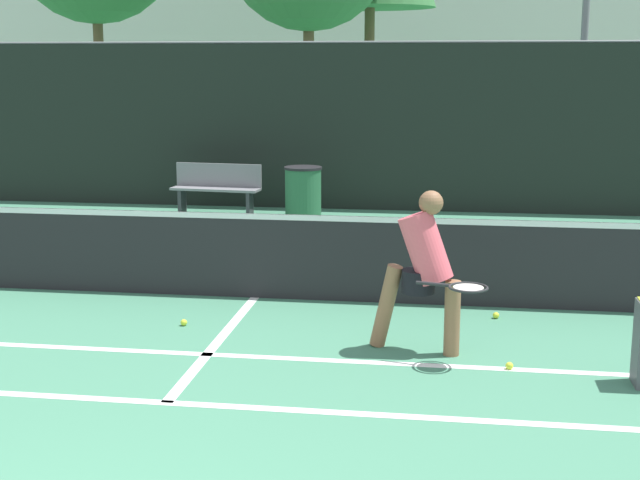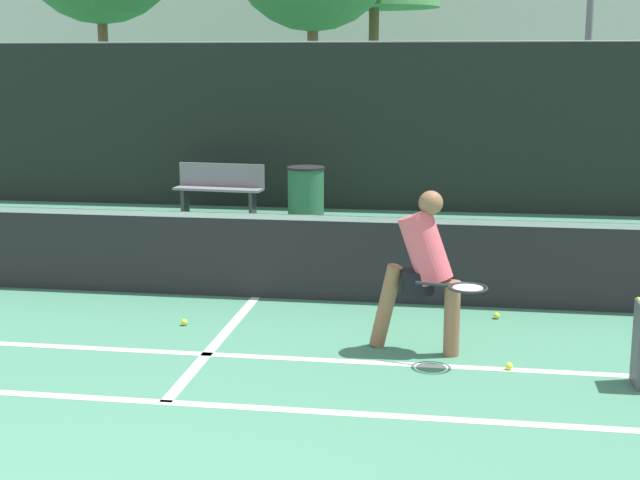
{
  "view_description": "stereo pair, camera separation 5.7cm",
  "coord_description": "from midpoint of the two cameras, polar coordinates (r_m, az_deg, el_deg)",
  "views": [
    {
      "loc": [
        2.13,
        -3.25,
        2.6
      ],
      "look_at": [
        0.93,
        4.81,
        0.95
      ],
      "focal_mm": 50.0,
      "sensor_mm": 36.0,
      "label": 1
    },
    {
      "loc": [
        2.18,
        -3.24,
        2.6
      ],
      "look_at": [
        0.93,
        4.81,
        0.95
      ],
      "focal_mm": 50.0,
      "sensor_mm": 36.0,
      "label": 2
    }
  ],
  "objects": [
    {
      "name": "net",
      "position": [
        9.86,
        -4.39,
        -0.82
      ],
      "size": [
        11.09,
        0.09,
        1.07
      ],
      "color": "slate",
      "rests_on": "ground"
    },
    {
      "name": "tennis_ball_scattered_0",
      "position": [
        9.02,
        -8.88,
        -5.24
      ],
      "size": [
        0.07,
        0.07,
        0.07
      ],
      "primitive_type": "sphere",
      "color": "#D1E033",
      "rests_on": "ground"
    },
    {
      "name": "building_far",
      "position": [
        35.02,
        5.02,
        12.75
      ],
      "size": [
        36.0,
        2.4,
        6.83
      ],
      "primitive_type": "cube",
      "color": "beige",
      "rests_on": "ground"
    },
    {
      "name": "tennis_ball_scattered_4",
      "position": [
        9.33,
        11.03,
        -4.75
      ],
      "size": [
        0.07,
        0.07,
        0.07
      ],
      "primitive_type": "sphere",
      "color": "#D1E033",
      "rests_on": "ground"
    },
    {
      "name": "trash_bin",
      "position": [
        14.83,
        -1.2,
        3.05
      ],
      "size": [
        0.63,
        0.63,
        0.87
      ],
      "color": "#28603D",
      "rests_on": "ground"
    },
    {
      "name": "court_service_line",
      "position": [
        8.14,
        -7.44,
        -7.27
      ],
      "size": [
        8.25,
        0.1,
        0.01
      ],
      "primitive_type": "cube",
      "color": "white",
      "rests_on": "ground"
    },
    {
      "name": "fence_back",
      "position": [
        15.72,
        0.53,
        7.27
      ],
      "size": [
        24.0,
        0.06,
        2.92
      ],
      "color": "black",
      "rests_on": "ground"
    },
    {
      "name": "player_practicing",
      "position": [
        7.99,
        6.45,
        -1.65
      ],
      "size": [
        1.1,
        0.74,
        1.49
      ],
      "rotation": [
        0.0,
        0.0,
        -0.24
      ],
      "color": "#8C6042",
      "rests_on": "ground"
    },
    {
      "name": "court_baseline_near",
      "position": [
        7.1,
        -10.03,
        -10.21
      ],
      "size": [
        11.0,
        0.1,
        0.01
      ],
      "primitive_type": "cube",
      "color": "white",
      "rests_on": "ground"
    },
    {
      "name": "parked_car",
      "position": [
        17.73,
        8.07,
        4.85
      ],
      "size": [
        1.66,
        4.23,
        1.41
      ],
      "color": "navy",
      "rests_on": "ground"
    },
    {
      "name": "courtside_bench",
      "position": [
        15.36,
        -6.73,
        3.38
      ],
      "size": [
        1.56,
        0.52,
        0.86
      ],
      "rotation": [
        0.0,
        0.0,
        -0.09
      ],
      "color": "slate",
      "rests_on": "ground"
    },
    {
      "name": "tennis_ball_scattered_5",
      "position": [
        7.86,
        11.82,
        -7.89
      ],
      "size": [
        0.07,
        0.07,
        0.07
      ],
      "primitive_type": "sphere",
      "color": "#D1E033",
      "rests_on": "ground"
    },
    {
      "name": "court_center_mark",
      "position": [
        8.52,
        -6.69,
        -6.4
      ],
      "size": [
        0.1,
        3.15,
        0.01
      ],
      "primitive_type": "cube",
      "color": "white",
      "rests_on": "ground"
    }
  ]
}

